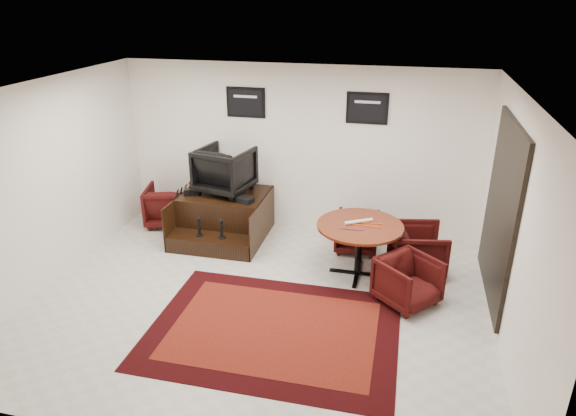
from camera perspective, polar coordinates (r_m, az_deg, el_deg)
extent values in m
plane|color=beige|center=(7.03, -3.25, -10.26)|extent=(6.00, 6.00, 0.00)
cube|color=white|center=(8.66, 1.21, 6.54)|extent=(6.00, 0.02, 2.80)
cube|color=white|center=(4.33, -13.19, -12.17)|extent=(6.00, 0.02, 2.80)
cube|color=white|center=(7.75, -25.33, 2.26)|extent=(0.02, 5.00, 2.80)
cube|color=white|center=(6.27, 23.81, -2.12)|extent=(0.02, 5.00, 2.80)
cube|color=white|center=(5.98, -3.86, 12.81)|extent=(6.00, 5.00, 0.02)
cube|color=black|center=(6.93, 22.56, -0.46)|extent=(0.05, 1.90, 2.30)
cube|color=black|center=(6.93, 22.48, -0.45)|extent=(0.02, 1.72, 2.12)
cube|color=black|center=(6.93, 22.52, -0.45)|extent=(0.03, 0.05, 2.12)
cube|color=black|center=(8.69, -4.71, 11.62)|extent=(0.66, 0.03, 0.50)
cube|color=black|center=(8.67, -4.75, 11.60)|extent=(0.58, 0.01, 0.42)
cube|color=silver|center=(8.65, -4.78, 12.24)|extent=(0.40, 0.00, 0.04)
cube|color=black|center=(8.31, 8.80, 10.90)|extent=(0.66, 0.03, 0.50)
cube|color=black|center=(8.29, 8.79, 10.88)|extent=(0.58, 0.01, 0.42)
cube|color=silver|center=(8.26, 8.83, 11.55)|extent=(0.40, 0.00, 0.04)
cube|color=black|center=(6.49, -1.60, -13.37)|extent=(3.02, 2.27, 0.01)
cube|color=#5C120D|center=(6.49, -1.60, -13.33)|extent=(2.48, 1.73, 0.01)
cube|color=black|center=(8.79, -6.89, -0.53)|extent=(1.41, 1.05, 0.73)
cube|color=black|center=(8.28, -8.52, -4.00)|extent=(1.41, 0.42, 0.26)
cube|color=black|center=(8.87, -11.62, -0.64)|extent=(0.02, 1.47, 0.73)
cube|color=black|center=(8.41, -2.86, -1.53)|extent=(0.02, 1.47, 0.73)
cylinder|color=black|center=(8.28, -9.80, -2.98)|extent=(0.11, 0.11, 0.02)
cylinder|color=black|center=(8.23, -9.86, -2.17)|extent=(0.04, 0.04, 0.24)
sphere|color=black|center=(8.16, -9.93, -1.19)|extent=(0.07, 0.07, 0.07)
cylinder|color=black|center=(8.15, -7.34, -3.27)|extent=(0.11, 0.11, 0.02)
cylinder|color=black|center=(8.09, -7.39, -2.45)|extent=(0.04, 0.04, 0.24)
sphere|color=black|center=(8.03, -7.44, -1.45)|extent=(0.07, 0.07, 0.07)
imported|color=black|center=(8.56, -7.03, 4.46)|extent=(0.97, 0.93, 0.85)
cube|color=black|center=(8.71, -11.05, 1.96)|extent=(0.19, 0.31, 0.11)
cube|color=black|center=(8.70, -10.27, 1.98)|extent=(0.19, 0.31, 0.11)
cube|color=black|center=(8.21, -4.82, 0.91)|extent=(0.30, 0.25, 0.09)
imported|color=black|center=(9.31, -13.11, 0.52)|extent=(0.90, 0.86, 0.78)
cylinder|color=#4A160A|center=(7.33, 8.01, -1.98)|extent=(1.23, 1.23, 0.04)
cylinder|color=black|center=(7.50, 7.85, -4.60)|extent=(0.10, 0.10, 0.72)
cube|color=black|center=(7.69, 7.69, -7.17)|extent=(0.82, 0.06, 0.03)
cube|color=black|center=(7.69, 7.69, -7.17)|extent=(0.06, 0.82, 0.03)
imported|color=black|center=(8.24, 7.69, -2.47)|extent=(0.67, 0.62, 0.67)
imported|color=black|center=(7.77, 14.24, -4.25)|extent=(0.84, 0.87, 0.77)
imported|color=black|center=(6.99, 13.21, -7.71)|extent=(0.94, 0.95, 0.71)
cylinder|color=silver|center=(7.36, 7.87, -1.49)|extent=(0.39, 0.26, 0.05)
cylinder|color=#EA530D|center=(7.29, 8.61, -1.96)|extent=(0.45, 0.05, 0.01)
cylinder|color=#EA530D|center=(7.38, 8.69, -1.64)|extent=(0.45, 0.04, 0.01)
cylinder|color=#4C1933|center=(7.16, 6.10, -2.31)|extent=(0.10, 0.04, 0.01)
cylinder|color=#4C1933|center=(7.16, 6.58, -2.36)|extent=(0.10, 0.04, 0.01)
cylinder|color=#4C1933|center=(7.15, 7.05, -2.40)|extent=(0.10, 0.04, 0.01)
cylinder|color=#4C1933|center=(7.15, 7.53, -2.45)|extent=(0.10, 0.04, 0.01)
cylinder|color=#4C1933|center=(7.14, 8.01, -2.49)|extent=(0.10, 0.04, 0.01)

